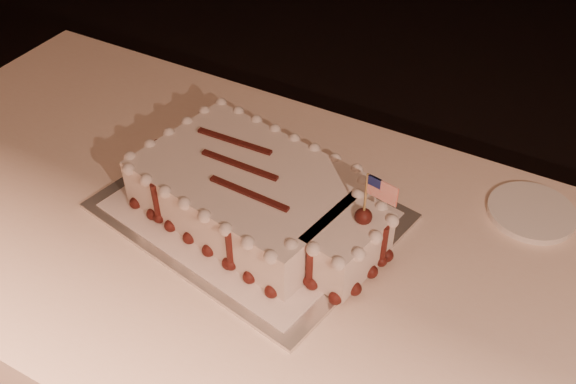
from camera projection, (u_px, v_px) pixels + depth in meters
The scene contains 4 objects.
cake_board at pixel (249, 211), 1.15m from camera, with size 0.49×0.37×0.01m, color silver.
doily at pixel (249, 209), 1.15m from camera, with size 0.44×0.34×0.00m, color white.
sheet_cake at pixel (259, 196), 1.11m from camera, with size 0.49×0.33×0.19m.
side_plate at pixel (532, 212), 1.15m from camera, with size 0.16×0.16×0.01m, color white.
Camera 1 is at (0.06, -0.06, 1.54)m, focal length 40.00 mm.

